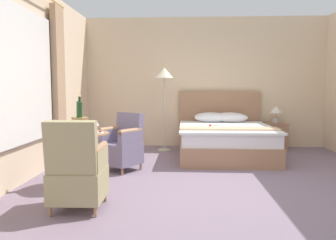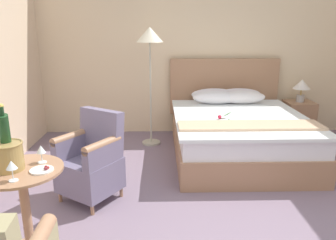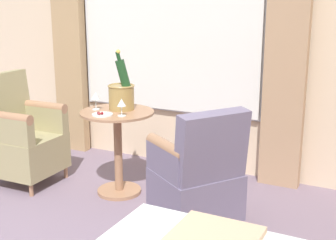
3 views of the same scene
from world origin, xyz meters
TOP-DOWN VIEW (x-y plane):
  - ground_plane at (0.00, 0.00)m, footprint 7.80×7.80m
  - wall_headboard_side at (0.00, 3.21)m, footprint 5.51×0.12m
  - wall_window_side at (-2.74, 0.00)m, footprint 0.27×6.42m
  - bed at (0.34, 2.07)m, footprint 1.80×2.19m
  - nightstand at (1.54, 2.84)m, footprint 0.47×0.41m
  - bedside_lamp at (1.54, 2.84)m, footprint 0.28×0.28m
  - floor_lamp_brass at (-0.87, 2.53)m, footprint 0.39×0.39m
  - side_table_round at (-1.78, -0.03)m, footprint 0.62×0.62m
  - champagne_bucket at (-1.86, -0.03)m, footprint 0.23×0.23m
  - wine_glass_near_bucket at (-1.75, -0.23)m, footprint 0.08×0.08m
  - wine_glass_near_edge at (-1.66, 0.09)m, footprint 0.07×0.07m
  - snack_plate at (-1.61, -0.07)m, footprint 0.17×0.17m
  - armchair_by_window at (-1.45, 0.85)m, footprint 0.74×0.74m
  - armchair_facing_bed at (-1.60, -0.95)m, footprint 0.57×0.59m

SIDE VIEW (x-z plane):
  - ground_plane at x=0.00m, z-range 0.00..0.00m
  - nightstand at x=1.54m, z-range 0.00..0.59m
  - bed at x=0.34m, z-range -0.28..0.98m
  - armchair_by_window at x=-1.45m, z-range -0.05..0.88m
  - armchair_facing_bed at x=-1.60m, z-range -0.08..0.93m
  - side_table_round at x=-1.78m, z-range 0.08..0.80m
  - snack_plate at x=-1.61m, z-range 0.72..0.76m
  - wine_glass_near_edge at x=-1.66m, z-range 0.76..0.90m
  - wine_glass_near_bucket at x=-1.75m, z-range 0.77..0.91m
  - bedside_lamp at x=1.54m, z-range 0.66..1.02m
  - champagne_bucket at x=-1.86m, z-range 0.62..1.12m
  - wall_window_side at x=-2.74m, z-range -0.01..2.92m
  - wall_headboard_side at x=0.00m, z-range 0.00..2.92m
  - floor_lamp_brass at x=-0.87m, z-range 0.64..2.40m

